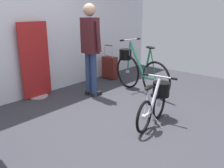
{
  "coord_description": "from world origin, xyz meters",
  "views": [
    {
      "loc": [
        -2.53,
        -2.1,
        1.64
      ],
      "look_at": [
        0.12,
        0.17,
        0.55
      ],
      "focal_mm": 38.58,
      "sensor_mm": 36.0,
      "label": 1
    }
  ],
  "objects_px": {
    "rolling_suitcase": "(110,67)",
    "visitor_near_wall": "(90,44)",
    "folding_bike_foreground": "(156,100)",
    "display_bike_left": "(137,69)",
    "floor_banner_stand": "(36,65)"
  },
  "relations": [
    {
      "from": "visitor_near_wall",
      "to": "rolling_suitcase",
      "type": "height_order",
      "value": "visitor_near_wall"
    },
    {
      "from": "rolling_suitcase",
      "to": "folding_bike_foreground",
      "type": "bearing_deg",
      "value": -122.82
    },
    {
      "from": "visitor_near_wall",
      "to": "floor_banner_stand",
      "type": "bearing_deg",
      "value": 135.46
    },
    {
      "from": "folding_bike_foreground",
      "to": "visitor_near_wall",
      "type": "distance_m",
      "value": 1.71
    },
    {
      "from": "folding_bike_foreground",
      "to": "rolling_suitcase",
      "type": "height_order",
      "value": "rolling_suitcase"
    },
    {
      "from": "folding_bike_foreground",
      "to": "rolling_suitcase",
      "type": "bearing_deg",
      "value": 57.18
    },
    {
      "from": "floor_banner_stand",
      "to": "folding_bike_foreground",
      "type": "distance_m",
      "value": 2.37
    },
    {
      "from": "rolling_suitcase",
      "to": "visitor_near_wall",
      "type": "bearing_deg",
      "value": -155.5
    },
    {
      "from": "floor_banner_stand",
      "to": "visitor_near_wall",
      "type": "bearing_deg",
      "value": -44.54
    },
    {
      "from": "folding_bike_foreground",
      "to": "display_bike_left",
      "type": "relative_size",
      "value": 0.66
    },
    {
      "from": "folding_bike_foreground",
      "to": "display_bike_left",
      "type": "height_order",
      "value": "display_bike_left"
    },
    {
      "from": "floor_banner_stand",
      "to": "folding_bike_foreground",
      "type": "xyz_separation_m",
      "value": [
        0.54,
        -2.29,
        -0.28
      ]
    },
    {
      "from": "display_bike_left",
      "to": "visitor_near_wall",
      "type": "xyz_separation_m",
      "value": [
        -0.8,
        0.52,
        0.53
      ]
    },
    {
      "from": "visitor_near_wall",
      "to": "rolling_suitcase",
      "type": "distance_m",
      "value": 1.45
    },
    {
      "from": "visitor_near_wall",
      "to": "rolling_suitcase",
      "type": "bearing_deg",
      "value": 24.5
    }
  ]
}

